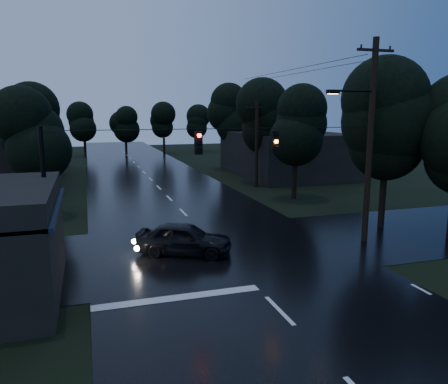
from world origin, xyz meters
TOP-DOWN VIEW (x-y plane):
  - main_road at (0.00, 30.00)m, footprint 12.00×120.00m
  - cross_street at (0.00, 12.00)m, footprint 60.00×9.00m
  - building_far_right at (14.00, 34.00)m, footprint 10.00×14.00m
  - utility_pole_main at (7.41, 11.00)m, footprint 3.50×0.30m
  - utility_pole_far at (8.30, 28.00)m, footprint 2.00×0.30m
  - anchor_pole_left at (-7.50, 11.00)m, footprint 0.18×0.18m
  - span_signals at (0.56, 10.99)m, footprint 15.00×0.37m
  - tree_corner_near at (10.00, 13.00)m, footprint 4.48×4.48m
  - tree_left_a at (-9.00, 22.00)m, footprint 3.92×3.92m
  - tree_left_b at (-9.60, 30.00)m, footprint 4.20×4.20m
  - tree_left_c at (-10.20, 40.00)m, footprint 4.48×4.48m
  - tree_right_a at (9.00, 22.00)m, footprint 4.20×4.20m
  - tree_right_b at (9.60, 30.00)m, footprint 4.48×4.48m
  - tree_right_c at (10.20, 40.00)m, footprint 4.76×4.76m
  - car at (-1.75, 11.74)m, footprint 4.74×3.46m

SIDE VIEW (x-z plane):
  - main_road at x=0.00m, z-range -0.01..0.01m
  - cross_street at x=0.00m, z-range -0.01..0.01m
  - car at x=-1.75m, z-range 0.00..1.50m
  - building_far_right at x=14.00m, z-range 0.00..4.40m
  - anchor_pole_left at x=-7.50m, z-range 0.00..6.00m
  - utility_pole_far at x=8.30m, z-range 0.13..7.63m
  - tree_left_a at x=-9.00m, z-range 1.11..9.37m
  - span_signals at x=0.56m, z-range 4.69..5.80m
  - utility_pole_main at x=7.41m, z-range 0.26..10.26m
  - tree_left_b at x=-9.60m, z-range 1.19..10.04m
  - tree_right_a at x=9.00m, z-range 1.19..10.04m
  - tree_corner_near at x=10.00m, z-range 1.27..10.71m
  - tree_left_c at x=-10.20m, z-range 1.27..10.71m
  - tree_right_b at x=9.60m, z-range 1.27..10.71m
  - tree_right_c at x=10.20m, z-range 1.35..11.38m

